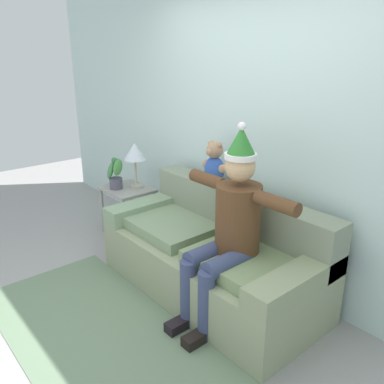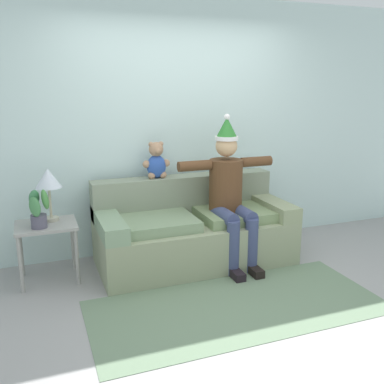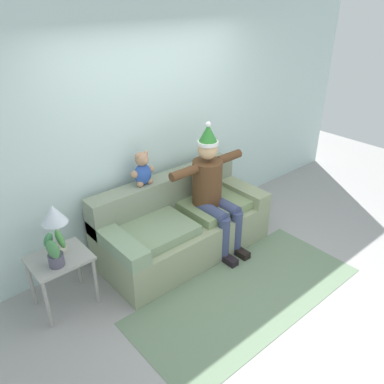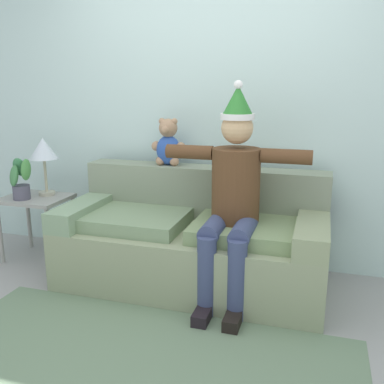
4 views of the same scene
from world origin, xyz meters
TOP-DOWN VIEW (x-y plane):
  - ground_plane at (0.00, 0.00)m, footprint 10.00×10.00m
  - back_wall at (0.00, 1.55)m, footprint 7.00×0.10m
  - couch at (0.00, 1.02)m, footprint 1.97×0.90m
  - person_seated at (0.33, 0.85)m, footprint 1.02×0.77m
  - teddy_bear at (-0.30, 1.30)m, footprint 0.29×0.17m
  - side_table at (-1.43, 1.06)m, footprint 0.54×0.44m
  - table_lamp at (-1.38, 1.15)m, footprint 0.24×0.24m
  - potted_plant at (-1.49, 0.96)m, footprint 0.21×0.24m
  - area_rug at (0.00, -0.03)m, footprint 2.46×1.10m

SIDE VIEW (x-z plane):
  - ground_plane at x=0.00m, z-range 0.00..0.00m
  - area_rug at x=0.00m, z-range 0.00..0.01m
  - couch at x=0.00m, z-range -0.09..0.76m
  - side_table at x=-1.43m, z-range 0.19..0.74m
  - potted_plant at x=-1.49m, z-range 0.54..0.91m
  - person_seated at x=0.33m, z-range 0.01..1.53m
  - table_lamp at x=-1.38m, z-range 0.69..1.19m
  - teddy_bear at x=-0.30m, z-range 0.83..1.22m
  - back_wall at x=0.00m, z-range 0.00..2.70m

